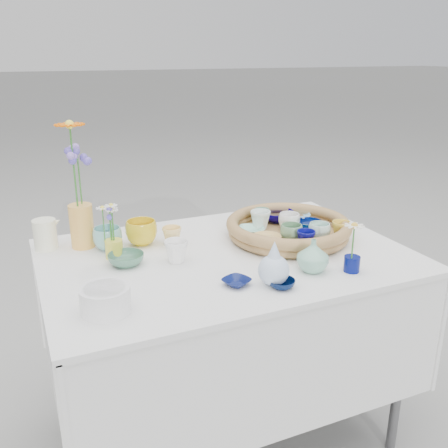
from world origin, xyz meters
name	(u,v)px	position (x,y,z in m)	size (l,w,h in m)	color
ground	(226,429)	(0.00, 0.00, 0.00)	(80.00, 80.00, 0.00)	gray
display_table	(226,429)	(0.00, 0.00, 0.00)	(1.26, 0.86, 0.77)	silver
wicker_tray	(288,228)	(0.28, 0.05, 0.80)	(0.47, 0.47, 0.08)	olive
tray_ceramic_0	(278,216)	(0.32, 0.20, 0.80)	(0.13, 0.13, 0.04)	#08005C
tray_ceramic_1	(309,225)	(0.38, 0.06, 0.80)	(0.10, 0.10, 0.03)	#001052
tray_ceramic_2	(341,230)	(0.44, -0.07, 0.81)	(0.07, 0.07, 0.06)	gold
tray_ceramic_3	(302,232)	(0.31, 0.01, 0.80)	(0.10, 0.10, 0.03)	#51AA79
tray_ceramic_4	(291,233)	(0.25, -0.02, 0.82)	(0.08, 0.08, 0.06)	#68956D
tray_ceramic_5	(252,230)	(0.15, 0.11, 0.80)	(0.10, 0.10, 0.02)	#98D9C3
tray_ceramic_6	(260,220)	(0.21, 0.14, 0.82)	(0.08, 0.08, 0.07)	white
tray_ceramic_7	(289,222)	(0.31, 0.09, 0.82)	(0.08, 0.08, 0.07)	white
tray_ceramic_8	(298,217)	(0.39, 0.16, 0.80)	(0.10, 0.10, 0.03)	#ACE6F7
tray_ceramic_9	(306,239)	(0.27, -0.10, 0.81)	(0.07, 0.07, 0.06)	#0A0B6F
tray_ceramic_10	(267,240)	(0.15, -0.01, 0.80)	(0.10, 0.10, 0.03)	#E1C17A
tray_ceramic_11	(319,232)	(0.35, -0.05, 0.81)	(0.08, 0.08, 0.06)	silver
tray_ceramic_12	(262,216)	(0.25, 0.21, 0.81)	(0.06, 0.06, 0.06)	#5B9377
loose_ceramic_0	(141,233)	(-0.25, 0.21, 0.81)	(0.12, 0.12, 0.09)	gold
loose_ceramic_1	(172,236)	(-0.15, 0.17, 0.80)	(0.07, 0.07, 0.07)	#FFD67C
loose_ceramic_2	(126,259)	(-0.34, 0.05, 0.78)	(0.12, 0.12, 0.04)	#43745B
loose_ceramic_3	(176,251)	(-0.18, 0.00, 0.80)	(0.08, 0.08, 0.08)	white
loose_ceramic_4	(237,282)	(-0.07, -0.24, 0.78)	(0.08, 0.08, 0.02)	#0B154B
loose_ceramic_5	(108,238)	(-0.37, 0.21, 0.81)	(0.10, 0.10, 0.08)	#76B9B6
loose_ceramic_6	(282,284)	(0.05, -0.31, 0.78)	(0.08, 0.08, 0.03)	#051339
fluted_bowl	(105,299)	(-0.47, -0.24, 0.80)	(0.14, 0.14, 0.07)	white
bud_vase_paleblue	(274,262)	(0.03, -0.28, 0.84)	(0.10, 0.10, 0.15)	silver
bud_vase_seafoam	(313,255)	(0.20, -0.24, 0.82)	(0.10, 0.10, 0.11)	#7CB79C
bud_vase_cobalt	(352,264)	(0.31, -0.30, 0.79)	(0.05, 0.05, 0.05)	#040C59
single_daisy	(353,242)	(0.30, -0.31, 0.87)	(0.07, 0.07, 0.13)	white
tall_vase_yellow	(82,226)	(-0.45, 0.27, 0.84)	(0.08, 0.08, 0.16)	#F3AF4B
gerbera	(74,166)	(-0.46, 0.26, 1.07)	(0.12, 0.12, 0.31)	#FF6600
hydrangea	(80,180)	(-0.44, 0.28, 1.01)	(0.07, 0.07, 0.24)	#5B4BBC
white_pitcher	(45,234)	(-0.58, 0.30, 0.82)	(0.12, 0.08, 0.11)	white
daisy_cup	(114,249)	(-0.37, 0.12, 0.80)	(0.06, 0.06, 0.06)	yellow
daisy_posy	(107,222)	(-0.38, 0.13, 0.90)	(0.08, 0.08, 0.13)	white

